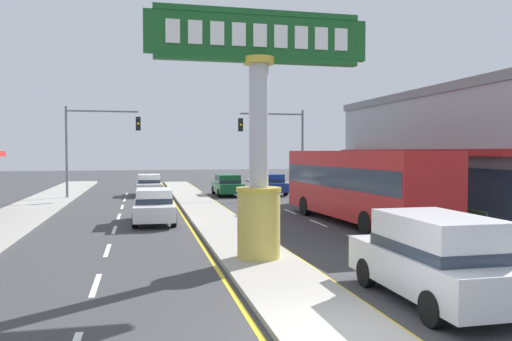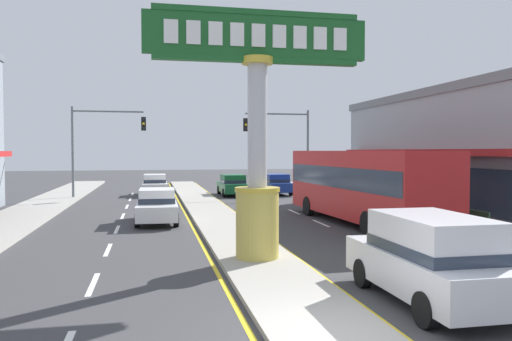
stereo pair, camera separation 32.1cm
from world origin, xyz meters
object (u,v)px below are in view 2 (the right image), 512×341
suv_near_left_lane (430,258)px  sedan_far_left_oncoming (275,184)px  sedan_kerb_right (155,184)px  street_bench (472,221)px  district_sign (257,137)px  bus_far_right_lane (361,182)px  storefront_right (489,151)px  pedestrian_near_kerb (454,200)px  traffic_light_right_side (284,137)px  sedan_mid_left_lane (157,205)px  sedan_near_right_lane (233,185)px  traffic_light_left_side (100,136)px

suv_near_left_lane → sedan_far_left_oncoming: size_ratio=1.06×
sedan_kerb_right → street_bench: sedan_kerb_right is taller
district_sign → bus_far_right_lane: district_sign is taller
storefront_right → pedestrian_near_kerb: 8.18m
pedestrian_near_kerb → storefront_right: bearing=44.1°
traffic_light_right_side → street_bench: bearing=-83.2°
suv_near_left_lane → storefront_right: bearing=50.4°
pedestrian_near_kerb → sedan_mid_left_lane: bearing=161.1°
district_sign → suv_near_left_lane: (2.78, -4.67, -2.68)m
street_bench → sedan_near_right_lane: bearing=106.4°
storefront_right → traffic_light_right_side: 13.85m
storefront_right → suv_near_left_lane: 19.49m
sedan_far_left_oncoming → pedestrian_near_kerb: pedestrian_near_kerb is taller
traffic_light_right_side → bus_far_right_lane: (-0.29, -14.31, -2.38)m
traffic_light_right_side → district_sign: bearing=-106.9°
traffic_light_left_side → street_bench: 24.23m
suv_near_left_lane → sedan_mid_left_lane: size_ratio=1.07×
street_bench → pedestrian_near_kerb: bearing=70.8°
sedan_kerb_right → bus_far_right_lane: bearing=-62.4°
sedan_near_right_lane → sedan_mid_left_lane: size_ratio=1.00×
sedan_near_right_lane → sedan_mid_left_lane: same height
sedan_near_right_lane → pedestrian_near_kerb: 18.62m
bus_far_right_lane → street_bench: 5.14m
traffic_light_left_side → sedan_near_right_lane: size_ratio=1.44×
bus_far_right_lane → sedan_kerb_right: (-8.86, 16.95, -1.08)m
traffic_light_left_side → traffic_light_right_side: bearing=-0.4°
sedan_far_left_oncoming → storefront_right: bearing=-53.6°
traffic_light_left_side → street_bench: size_ratio=3.87×
district_sign → sedan_far_left_oncoming: district_sign is taller
district_sign → pedestrian_near_kerb: (9.44, 4.74, -2.48)m
district_sign → traffic_light_left_side: (-6.37, 21.02, 0.59)m
sedan_mid_left_lane → pedestrian_near_kerb: pedestrian_near_kerb is taller
pedestrian_near_kerb → sedan_near_right_lane: bearing=111.0°
traffic_light_left_side → bus_far_right_lane: 19.17m
sedan_near_right_lane → suv_near_left_lane: (-0.00, -26.78, 0.20)m
traffic_light_left_side → sedan_kerb_right: 5.60m
bus_far_right_lane → sedan_mid_left_lane: 9.21m
traffic_light_left_side → sedan_mid_left_lane: size_ratio=1.43×
storefront_right → sedan_mid_left_lane: storefront_right is taller
storefront_right → traffic_light_right_side: (-8.76, 10.69, 0.98)m
suv_near_left_lane → sedan_kerb_right: size_ratio=1.07×
sedan_mid_left_lane → sedan_far_left_oncoming: same height
district_sign → traffic_light_right_side: (6.37, 20.93, 0.59)m
traffic_light_right_side → pedestrian_near_kerb: (3.08, -16.20, -3.07)m
traffic_light_right_side → bus_far_right_lane: 14.51m
suv_near_left_lane → sedan_far_left_oncoming: (3.30, 27.15, -0.20)m
sedan_near_right_lane → street_bench: sedan_near_right_lane is taller
traffic_light_left_side → suv_near_left_lane: bearing=-70.4°
bus_far_right_lane → pedestrian_near_kerb: (3.36, -1.89, -0.69)m
sedan_kerb_right → pedestrian_near_kerb: 22.46m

